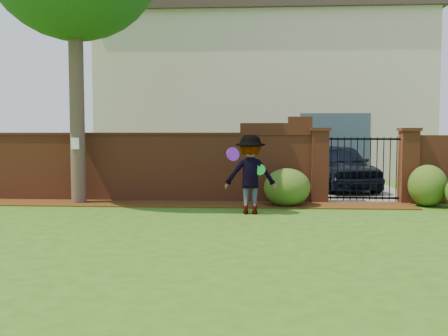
# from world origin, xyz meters

# --- Properties ---
(ground) EXTENTS (80.00, 80.00, 0.01)m
(ground) POSITION_xyz_m (0.00, 0.00, -0.01)
(ground) COLOR #2D5916
(ground) RESTS_ON ground
(mulch_bed) EXTENTS (11.10, 1.08, 0.03)m
(mulch_bed) POSITION_xyz_m (-0.95, 3.34, 0.01)
(mulch_bed) COLOR #3A200A
(mulch_bed) RESTS_ON ground
(brick_wall) EXTENTS (8.70, 0.31, 2.16)m
(brick_wall) POSITION_xyz_m (-2.01, 4.00, 0.93)
(brick_wall) COLOR brown
(brick_wall) RESTS_ON ground
(pillar_left) EXTENTS (0.50, 0.50, 1.88)m
(pillar_left) POSITION_xyz_m (2.40, 4.00, 0.96)
(pillar_left) COLOR brown
(pillar_left) RESTS_ON ground
(pillar_right) EXTENTS (0.50, 0.50, 1.88)m
(pillar_right) POSITION_xyz_m (4.60, 4.00, 0.96)
(pillar_right) COLOR brown
(pillar_right) RESTS_ON ground
(iron_gate) EXTENTS (1.78, 0.03, 1.60)m
(iron_gate) POSITION_xyz_m (3.50, 4.00, 0.85)
(iron_gate) COLOR black
(iron_gate) RESTS_ON ground
(driveway) EXTENTS (3.20, 8.00, 0.01)m
(driveway) POSITION_xyz_m (3.50, 8.00, 0.01)
(driveway) COLOR slate
(driveway) RESTS_ON ground
(house) EXTENTS (12.40, 6.40, 6.30)m
(house) POSITION_xyz_m (1.00, 12.00, 3.16)
(house) COLOR beige
(house) RESTS_ON ground
(car) EXTENTS (2.40, 4.37, 1.41)m
(car) POSITION_xyz_m (3.35, 6.83, 0.70)
(car) COLOR black
(car) RESTS_ON ground
(paper_notice) EXTENTS (0.20, 0.01, 0.28)m
(paper_notice) POSITION_xyz_m (-3.60, 3.21, 1.50)
(paper_notice) COLOR white
(paper_notice) RESTS_ON tree
(shrub_left) EXTENTS (1.12, 1.12, 0.91)m
(shrub_left) POSITION_xyz_m (1.55, 3.23, 0.46)
(shrub_left) COLOR #265018
(shrub_left) RESTS_ON ground
(shrub_middle) EXTENTS (0.91, 0.91, 1.00)m
(shrub_middle) POSITION_xyz_m (4.90, 3.44, 0.50)
(shrub_middle) COLOR #265018
(shrub_middle) RESTS_ON ground
(man) EXTENTS (1.13, 0.67, 1.72)m
(man) POSITION_xyz_m (0.68, 2.04, 0.86)
(man) COLOR gray
(man) RESTS_ON ground
(frisbee_purple) EXTENTS (0.30, 0.22, 0.29)m
(frisbee_purple) POSITION_xyz_m (0.33, 1.70, 1.32)
(frisbee_purple) COLOR purple
(frisbee_purple) RESTS_ON man
(frisbee_green) EXTENTS (0.25, 0.12, 0.24)m
(frisbee_green) POSITION_xyz_m (0.90, 1.93, 0.98)
(frisbee_green) COLOR green
(frisbee_green) RESTS_ON man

